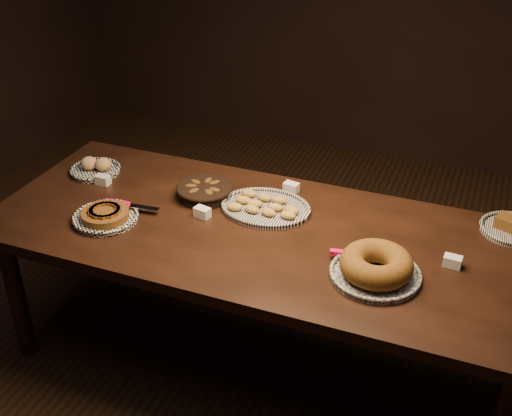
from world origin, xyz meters
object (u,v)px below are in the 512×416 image
at_px(madeleine_platter, 265,207).
at_px(apple_tart_plate, 106,216).
at_px(bundt_cake_plate, 376,267).
at_px(buffet_table, 260,243).

bearing_deg(madeleine_platter, apple_tart_plate, -173.17).
bearing_deg(bundt_cake_plate, apple_tart_plate, -154.78).
height_order(buffet_table, apple_tart_plate, apple_tart_plate).
xyz_separation_m(buffet_table, madeleine_platter, (-0.03, 0.16, 0.09)).
height_order(buffet_table, madeleine_platter, madeleine_platter).
relative_size(buffet_table, bundt_cake_plate, 6.19).
height_order(apple_tart_plate, bundt_cake_plate, bundt_cake_plate).
bearing_deg(apple_tart_plate, buffet_table, 24.53).
bearing_deg(bundt_cake_plate, buffet_table, -172.11).
bearing_deg(apple_tart_plate, madeleine_platter, 37.58).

